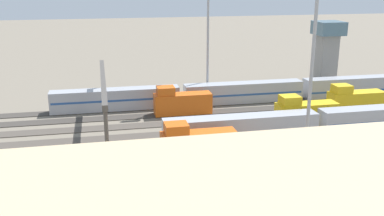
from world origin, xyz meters
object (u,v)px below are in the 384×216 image
object	(u,v)px
train_on_track_3	(305,112)
train_on_track_5	(197,144)
train_on_track_2	(354,100)
train_on_track_4	(318,123)
light_mast_0	(208,0)
train_on_track_0	(292,89)
light_mast_1	(314,42)
control_tower	(327,46)
signal_gantry	(103,86)
train_on_track_1	(181,102)

from	to	relation	value
train_on_track_3	train_on_track_5	bearing A→B (deg)	26.42
train_on_track_2	train_on_track_4	xyz separation A→B (m)	(12.21, 10.00, -0.16)
train_on_track_2	train_on_track_3	size ratio (longest dim) A/B	1.00
train_on_track_2	light_mast_0	bearing A→B (deg)	-27.38
train_on_track_0	light_mast_1	bearing A→B (deg)	69.42
light_mast_0	control_tower	world-z (taller)	light_mast_0
train_on_track_4	control_tower	xyz separation A→B (m)	(-19.21, -34.00, 5.98)
train_on_track_4	train_on_track_3	bearing A→B (deg)	-93.08
train_on_track_2	signal_gantry	xyz separation A→B (m)	(43.65, 2.50, 5.40)
light_mast_1	control_tower	world-z (taller)	light_mast_1
train_on_track_4	train_on_track_5	bearing A→B (deg)	14.14
light_mast_0	signal_gantry	world-z (taller)	light_mast_0
train_on_track_2	light_mast_0	world-z (taller)	light_mast_0
train_on_track_5	light_mast_0	distance (m)	33.25
train_on_track_2	train_on_track_3	world-z (taller)	same
train_on_track_4	signal_gantry	bearing A→B (deg)	-13.42
train_on_track_2	control_tower	size ratio (longest dim) A/B	0.73
light_mast_0	signal_gantry	xyz separation A→B (m)	(19.72, 14.89, -11.61)
train_on_track_5	light_mast_1	xyz separation A→B (m)	(-14.28, 2.56, 13.36)
train_on_track_5	signal_gantry	size ratio (longest dim) A/B	0.33
train_on_track_5	train_on_track_4	xyz separation A→B (m)	(-19.85, -5.00, -0.16)
train_on_track_1	control_tower	xyz separation A→B (m)	(-37.44, -19.00, 5.82)
train_on_track_3	control_tower	world-z (taller)	control_tower
train_on_track_0	light_mast_0	world-z (taller)	light_mast_0
train_on_track_1	train_on_track_4	size ratio (longest dim) A/B	0.21
train_on_track_2	control_tower	world-z (taller)	control_tower
train_on_track_5	light_mast_1	distance (m)	19.72
train_on_track_0	control_tower	distance (m)	20.96
train_on_track_1	train_on_track_3	distance (m)	21.03
control_tower	light_mast_1	bearing A→B (deg)	59.19
control_tower	train_on_track_5	bearing A→B (deg)	44.96
train_on_track_0	train_on_track_3	size ratio (longest dim) A/B	9.06
train_on_track_4	light_mast_1	world-z (taller)	light_mast_1
train_on_track_5	control_tower	distance (m)	55.51
train_on_track_1	signal_gantry	size ratio (longest dim) A/B	0.33
train_on_track_3	control_tower	bearing A→B (deg)	-123.15
train_on_track_0	signal_gantry	xyz separation A→B (m)	(36.22, 12.50, 5.48)
train_on_track_1	light_mast_1	size ratio (longest dim) A/B	0.42
train_on_track_1	train_on_track_2	distance (m)	30.85
train_on_track_3	signal_gantry	size ratio (longest dim) A/B	0.33
light_mast_0	light_mast_1	distance (m)	30.79
train_on_track_4	light_mast_0	xyz separation A→B (m)	(11.72, -22.39, 17.16)
train_on_track_5	signal_gantry	bearing A→B (deg)	-47.17
train_on_track_5	train_on_track_4	size ratio (longest dim) A/B	0.21
signal_gantry	control_tower	xyz separation A→B (m)	(-50.65, -26.50, 0.42)
train_on_track_5	train_on_track_0	size ratio (longest dim) A/B	0.11
train_on_track_5	control_tower	xyz separation A→B (m)	(-39.06, -39.00, 5.82)
train_on_track_5	light_mast_0	xyz separation A→B (m)	(-8.14, -27.39, 17.00)
train_on_track_4	light_mast_1	bearing A→B (deg)	53.60
train_on_track_2	light_mast_1	distance (m)	28.33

